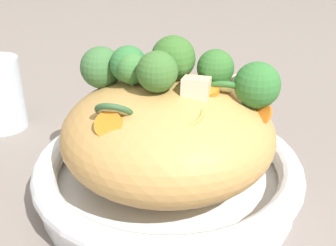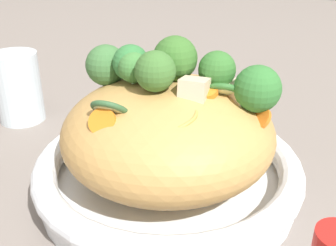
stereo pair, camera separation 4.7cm
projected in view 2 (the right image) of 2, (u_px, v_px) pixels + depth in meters
The scene contains 8 objects.
ground_plane at pixel (168, 190), 0.52m from camera, with size 3.00×3.00×0.00m, color slate.
serving_bowl at pixel (168, 172), 0.50m from camera, with size 0.32×0.32×0.05m.
noodle_heap at pixel (168, 132), 0.48m from camera, with size 0.25×0.25×0.12m.
broccoli_florets at pixel (172, 71), 0.46m from camera, with size 0.25×0.10×0.08m.
carrot_coins at pixel (183, 111), 0.42m from camera, with size 0.17×0.11×0.04m.
zucchini_slices at pixel (173, 99), 0.43m from camera, with size 0.14×0.12×0.04m.
chicken_chunks at pixel (206, 86), 0.46m from camera, with size 0.15×0.11×0.04m.
drinking_glass at pixel (18, 87), 0.67m from camera, with size 0.07×0.07×0.11m.
Camera 2 is at (-0.17, 0.39, 0.30)m, focal length 44.24 mm.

